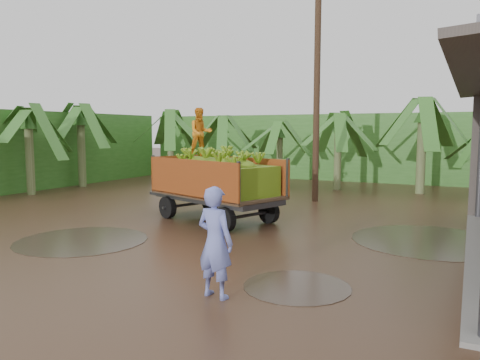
# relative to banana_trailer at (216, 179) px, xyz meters

# --- Properties ---
(ground) EXTENTS (100.00, 100.00, 0.00)m
(ground) POSITION_rel_banana_trailer_xyz_m (1.82, -1.93, -1.25)
(ground) COLOR black
(ground) RESTS_ON ground
(hedge_north) EXTENTS (22.00, 3.00, 3.60)m
(hedge_north) POSITION_rel_banana_trailer_xyz_m (-0.18, 14.07, 0.55)
(hedge_north) COLOR #2D661E
(hedge_north) RESTS_ON ground
(hedge_west) EXTENTS (3.00, 18.00, 3.60)m
(hedge_west) POSITION_rel_banana_trailer_xyz_m (-12.18, 2.07, 0.55)
(hedge_west) COLOR #2D661E
(hedge_west) RESTS_ON ground
(banana_trailer) EXTENTS (5.68, 3.27, 3.42)m
(banana_trailer) POSITION_rel_banana_trailer_xyz_m (0.00, 0.00, 0.00)
(banana_trailer) COLOR #C5551C
(banana_trailer) RESTS_ON ground
(man_blue) EXTENTS (0.73, 0.54, 1.83)m
(man_blue) POSITION_rel_banana_trailer_xyz_m (3.19, -5.72, -0.33)
(man_blue) COLOR #727DD0
(man_blue) RESTS_ON ground
(utility_pole) EXTENTS (1.20, 0.24, 8.71)m
(utility_pole) POSITION_rel_banana_trailer_xyz_m (1.50, 5.10, 3.16)
(utility_pole) COLOR #47301E
(utility_pole) RESTS_ON ground
(banana_plants) EXTENTS (24.52, 20.16, 4.16)m
(banana_plants) POSITION_rel_banana_trailer_xyz_m (-3.25, 4.55, 0.64)
(banana_plants) COLOR #2D661E
(banana_plants) RESTS_ON ground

